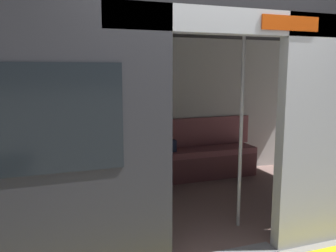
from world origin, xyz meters
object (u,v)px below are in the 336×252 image
object	(u,v)px
bench_seat	(151,161)
grab_pole_door	(160,136)
handbag	(167,146)
book	(107,155)
person_seated	(138,140)
train_car	(170,84)
grab_pole_far	(241,129)

from	to	relation	value
bench_seat	grab_pole_door	xyz separation A→B (m)	(0.46, 1.76, 0.71)
bench_seat	handbag	world-z (taller)	handbag
book	grab_pole_door	xyz separation A→B (m)	(-0.17, 1.81, 0.59)
person_seated	book	bearing A→B (deg)	-13.89
train_car	book	size ratio (longest dim) A/B	29.09
bench_seat	grab_pole_far	world-z (taller)	grab_pole_far
bench_seat	book	world-z (taller)	book
handbag	book	distance (m)	0.89
book	grab_pole_far	size ratio (longest dim) A/B	0.10
person_seated	grab_pole_door	size ratio (longest dim) A/B	0.56
train_car	grab_pole_door	xyz separation A→B (m)	(0.39, 0.77, -0.43)
bench_seat	grab_pole_door	world-z (taller)	grab_pole_door
handbag	person_seated	bearing A→B (deg)	11.37
grab_pole_far	book	bearing A→B (deg)	-57.24
book	handbag	bearing A→B (deg)	178.42
handbag	grab_pole_far	bearing A→B (deg)	96.98
grab_pole_door	bench_seat	bearing A→B (deg)	-104.63
handbag	grab_pole_door	size ratio (longest dim) A/B	0.12
train_car	grab_pole_far	bearing A→B (deg)	128.97
bench_seat	grab_pole_far	xyz separation A→B (m)	(-0.46, 1.65, 0.71)
bench_seat	person_seated	distance (m)	0.39
book	bench_seat	bearing A→B (deg)	174.43
train_car	book	xyz separation A→B (m)	(0.56, -1.04, -1.02)
bench_seat	handbag	distance (m)	0.32
person_seated	handbag	distance (m)	0.49
book	grab_pole_door	world-z (taller)	grab_pole_door
train_car	grab_pole_door	world-z (taller)	train_car
train_car	grab_pole_door	size ratio (longest dim) A/B	3.03
bench_seat	book	distance (m)	0.65
book	grab_pole_door	distance (m)	1.91
grab_pole_door	grab_pole_far	size ratio (longest dim) A/B	1.00
handbag	grab_pole_far	xyz separation A→B (m)	(-0.21, 1.69, 0.51)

